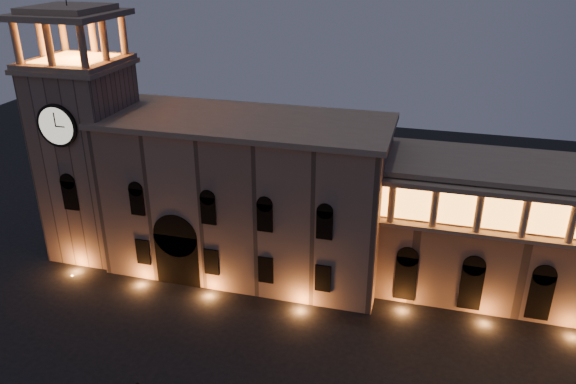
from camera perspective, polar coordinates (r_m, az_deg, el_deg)
name	(u,v)px	position (r m, az deg, el deg)	size (l,w,h in m)	color
government_building	(246,196)	(61.98, -4.30, -0.39)	(30.80, 12.80, 17.60)	#8E715D
clock_tower	(89,152)	(67.92, -19.55, 3.87)	(9.80, 9.80, 32.40)	#8E715D
colonnade_wing	(576,238)	(63.10, 27.19, -4.18)	(40.60, 11.50, 14.50)	#896C57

